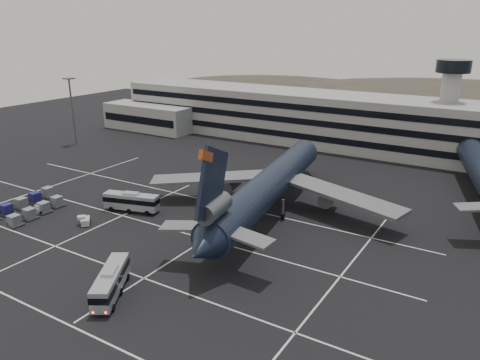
% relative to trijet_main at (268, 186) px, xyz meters
% --- Properties ---
extents(ground, '(260.00, 260.00, 0.00)m').
position_rel_trijet_main_xyz_m(ground, '(-15.41, -18.17, -5.25)').
color(ground, black).
rests_on(ground, ground).
extents(lane_markings, '(90.00, 55.62, 0.01)m').
position_rel_trijet_main_xyz_m(lane_markings, '(-14.46, -17.45, -5.24)').
color(lane_markings, silver).
rests_on(lane_markings, ground).
extents(terminal, '(125.00, 26.00, 24.00)m').
position_rel_trijet_main_xyz_m(terminal, '(-18.36, 52.97, 1.68)').
color(terminal, gray).
rests_on(terminal, ground).
extents(hills, '(352.00, 180.00, 44.00)m').
position_rel_trijet_main_xyz_m(hills, '(2.58, 151.83, -17.32)').
color(hills, '#38332B').
rests_on(hills, ground).
extents(lightpole_left, '(2.40, 2.40, 18.28)m').
position_rel_trijet_main_xyz_m(lightpole_left, '(-70.41, 16.83, 6.57)').
color(lightpole_left, slate).
rests_on(lightpole_left, ground).
extents(trijet_main, '(46.82, 57.55, 18.08)m').
position_rel_trijet_main_xyz_m(trijet_main, '(0.00, 0.00, 0.00)').
color(trijet_main, black).
rests_on(trijet_main, ground).
extents(bus_near, '(7.20, 9.89, 3.57)m').
position_rel_trijet_main_xyz_m(bus_near, '(-4.09, -33.21, -3.30)').
color(bus_near, '#9FA1A7').
rests_on(bus_near, ground).
extents(bus_far, '(10.38, 5.04, 3.57)m').
position_rel_trijet_main_xyz_m(bus_far, '(-21.45, -11.70, -3.30)').
color(bus_far, '#9FA1A7').
rests_on(bus_far, ground).
extents(tug_a, '(1.59, 2.53, 1.57)m').
position_rel_trijet_main_xyz_m(tug_a, '(-34.69, -20.60, -4.55)').
color(tug_a, '#B7B6B2').
rests_on(tug_a, ground).
extents(tug_b, '(2.85, 2.79, 1.61)m').
position_rel_trijet_main_xyz_m(tug_b, '(-23.78, -20.24, -4.54)').
color(tug_b, '#B7B6B2').
rests_on(tug_b, ground).
extents(uld_cluster, '(9.51, 15.32, 1.98)m').
position_rel_trijet_main_xyz_m(uld_cluster, '(-37.10, -21.63, -4.28)').
color(uld_cluster, '#2D2D30').
rests_on(uld_cluster, ground).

